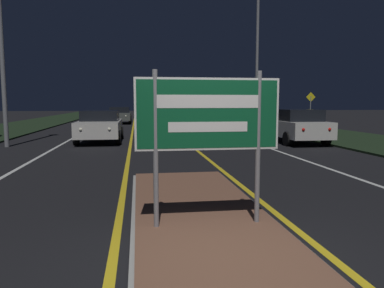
% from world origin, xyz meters
% --- Properties ---
extents(ground_plane, '(160.00, 160.00, 0.00)m').
position_xyz_m(ground_plane, '(0.00, 0.00, 0.00)').
color(ground_plane, black).
extents(median_island, '(2.14, 7.94, 0.10)m').
position_xyz_m(median_island, '(0.00, 1.35, 0.04)').
color(median_island, '#999993').
rests_on(median_island, ground_plane).
extents(verge_right, '(5.00, 100.00, 0.08)m').
position_xyz_m(verge_right, '(9.50, 20.00, 0.04)').
color(verge_right, black).
rests_on(verge_right, ground_plane).
extents(centre_line_yellow_left, '(0.12, 70.00, 0.01)m').
position_xyz_m(centre_line_yellow_left, '(-1.26, 25.00, 0.00)').
color(centre_line_yellow_left, gold).
rests_on(centre_line_yellow_left, ground_plane).
extents(centre_line_yellow_right, '(0.12, 70.00, 0.01)m').
position_xyz_m(centre_line_yellow_right, '(1.26, 25.00, 0.00)').
color(centre_line_yellow_right, gold).
rests_on(centre_line_yellow_right, ground_plane).
extents(lane_line_white_left, '(0.12, 70.00, 0.01)m').
position_xyz_m(lane_line_white_left, '(-4.20, 25.00, 0.00)').
color(lane_line_white_left, silver).
rests_on(lane_line_white_left, ground_plane).
extents(lane_line_white_right, '(0.12, 70.00, 0.01)m').
position_xyz_m(lane_line_white_right, '(4.20, 25.00, 0.00)').
color(lane_line_white_right, silver).
rests_on(lane_line_white_right, ground_plane).
extents(edge_line_white_left, '(0.10, 70.00, 0.01)m').
position_xyz_m(edge_line_white_left, '(-7.20, 25.00, 0.00)').
color(edge_line_white_left, silver).
rests_on(edge_line_white_left, ground_plane).
extents(edge_line_white_right, '(0.10, 70.00, 0.01)m').
position_xyz_m(edge_line_white_right, '(7.20, 25.00, 0.00)').
color(edge_line_white_right, silver).
rests_on(edge_line_white_right, ground_plane).
extents(highway_sign, '(1.99, 0.07, 2.13)m').
position_xyz_m(highway_sign, '(0.00, 1.35, 1.56)').
color(highway_sign, gray).
rests_on(highway_sign, median_island).
extents(streetlight_right_near, '(0.56, 0.56, 11.16)m').
position_xyz_m(streetlight_right_near, '(6.70, 19.84, 7.22)').
color(streetlight_right_near, gray).
rests_on(streetlight_right_near, ground_plane).
extents(car_receding_0, '(1.92, 4.38, 1.50)m').
position_xyz_m(car_receding_0, '(6.04, 12.28, 0.78)').
color(car_receding_0, silver).
rests_on(car_receding_0, ground_plane).
extents(car_receding_1, '(1.99, 4.70, 1.43)m').
position_xyz_m(car_receding_1, '(2.69, 24.59, 0.76)').
color(car_receding_1, '#B7B7BC').
rests_on(car_receding_1, ground_plane).
extents(car_receding_2, '(1.84, 4.08, 1.48)m').
position_xyz_m(car_receding_2, '(2.60, 37.12, 0.79)').
color(car_receding_2, '#4C514C').
rests_on(car_receding_2, ground_plane).
extents(car_approaching_0, '(1.96, 4.36, 1.43)m').
position_xyz_m(car_approaching_0, '(-2.64, 13.93, 0.75)').
color(car_approaching_0, silver).
rests_on(car_approaching_0, ground_plane).
extents(car_approaching_1, '(1.99, 4.30, 1.41)m').
position_xyz_m(car_approaching_1, '(-2.44, 29.14, 0.75)').
color(car_approaching_1, '#4C514C').
rests_on(car_approaching_1, ground_plane).
extents(warning_sign, '(0.60, 0.06, 2.35)m').
position_xyz_m(warning_sign, '(9.69, 18.30, 1.50)').
color(warning_sign, gray).
rests_on(warning_sign, verge_right).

